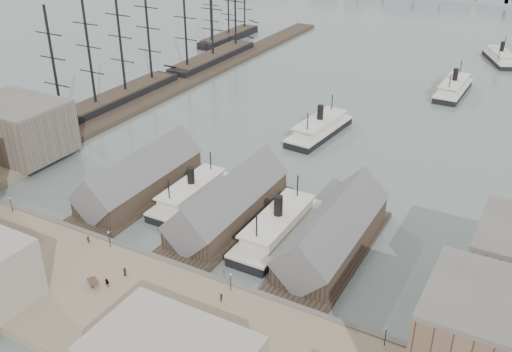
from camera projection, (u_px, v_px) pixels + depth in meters
The scene contains 27 objects.
ground at pixel (188, 258), 121.11m from camera, with size 900.00×900.00×0.00m, color #556260.
quay at pixel (125, 309), 105.10m from camera, with size 180.00×30.00×2.00m, color #7D6C54.
seawall at pixel (173, 266), 116.54m from camera, with size 180.00×1.20×2.30m, color #59544C.
west_wharf at pixel (192, 79), 227.69m from camera, with size 10.00×220.00×1.60m, color #2D231C.
ferry_shed_west at pixel (140, 179), 143.26m from camera, with size 14.00×42.00×12.60m.
ferry_shed_center at pixel (229, 204), 132.10m from camera, with size 14.00×42.00×12.60m.
ferry_shed_east at pixel (333, 234), 120.94m from camera, with size 14.00×42.00×12.60m.
warehouse_west_back at pixel (19, 129), 161.02m from camera, with size 26.00×20.00×14.00m, color #60564C.
lamp_post_far_w at pixel (11, 202), 132.82m from camera, with size 0.44×0.44×3.92m.
lamp_post_near_w at pixel (109, 236), 119.94m from camera, with size 0.44×0.44×3.92m.
lamp_post_near_e at pixel (231, 279), 107.06m from camera, with size 0.44×0.44×3.92m.
lamp_post_far_e at pixel (386, 333), 94.18m from camera, with size 0.44×0.44×3.92m.
ferry_docked_west at pixel (192, 193), 141.58m from camera, with size 8.30×27.67×9.88m.
ferry_docked_east at pixel (278, 227), 127.25m from camera, with size 9.21×30.70×10.96m.
ferry_open_near at pixel (319, 128), 178.40m from camera, with size 11.47×30.36×10.60m.
ferry_open_mid at pixel (453, 88), 213.46m from camera, with size 9.14×29.17×10.37m.
ferry_open_far at pixel (500, 57), 251.05m from camera, with size 18.93×28.18×9.74m.
sailing_ship_near at pixel (112, 99), 200.85m from camera, with size 9.55×65.76×39.24m.
sailing_ship_mid at pixel (213, 57), 249.19m from camera, with size 9.60×55.47×39.47m.
sailing_ship_far at pixel (229, 35), 285.95m from camera, with size 8.20×45.55×33.71m.
horse_cart_center at pixel (102, 282), 109.20m from camera, with size 4.83×3.35×1.61m.
horse_cart_right at pixel (191, 326), 98.46m from camera, with size 4.67×1.78×1.66m.
pedestrian_2 at pixel (88, 240), 122.14m from camera, with size 1.03×0.59×1.60m, color black.
pedestrian_3 at pixel (27, 280), 109.98m from camera, with size 0.92×0.38×1.57m, color black.
pedestrian_4 at pixel (125, 272), 112.03m from camera, with size 0.85×0.55×1.74m, color black.
pedestrian_5 at pixel (201, 318), 100.22m from camera, with size 0.63×0.46×1.72m, color black.
pedestrian_6 at pixel (222, 297), 105.26m from camera, with size 0.79×0.61×1.62m, color black.
Camera 1 is at (60.82, -80.15, 71.11)m, focal length 40.00 mm.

